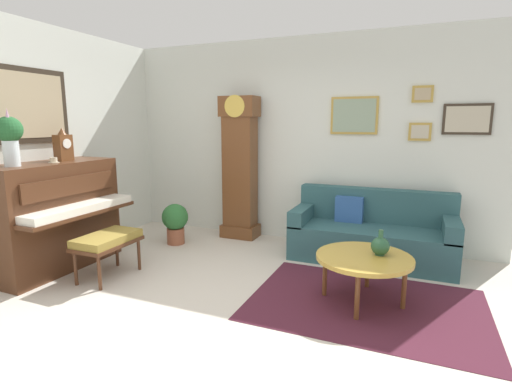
{
  "coord_description": "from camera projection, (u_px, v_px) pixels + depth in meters",
  "views": [
    {
      "loc": [
        1.55,
        -2.87,
        1.67
      ],
      "look_at": [
        -0.09,
        1.05,
        0.9
      ],
      "focal_mm": 27.23,
      "sensor_mm": 36.0,
      "label": 1
    }
  ],
  "objects": [
    {
      "name": "wall_left",
      "position": [
        8.0,
        146.0,
        4.23
      ],
      "size": [
        0.13,
        4.9,
        2.8
      ],
      "color": "silver",
      "rests_on": "ground_plane"
    },
    {
      "name": "grandfather_clock",
      "position": [
        240.0,
        172.0,
        5.57
      ],
      "size": [
        0.52,
        0.34,
        2.03
      ],
      "color": "brown",
      "rests_on": "ground_plane"
    },
    {
      "name": "piano_bench",
      "position": [
        107.0,
        241.0,
        4.17
      ],
      "size": [
        0.42,
        0.7,
        0.48
      ],
      "color": "#4C2B19",
      "rests_on": "ground_plane"
    },
    {
      "name": "teacup",
      "position": [
        54.0,
        161.0,
        4.27
      ],
      "size": [
        0.12,
        0.12,
        0.06
      ],
      "color": "beige",
      "rests_on": "piano"
    },
    {
      "name": "area_rug",
      "position": [
        366.0,
        304.0,
        3.6
      ],
      "size": [
        2.1,
        1.5,
        0.01
      ],
      "primitive_type": "cube",
      "color": "#4C1E2D",
      "rests_on": "ground_plane"
    },
    {
      "name": "piano",
      "position": [
        55.0,
        215.0,
        4.42
      ],
      "size": [
        0.87,
        1.44,
        1.22
      ],
      "color": "#4C2B19",
      "rests_on": "ground_plane"
    },
    {
      "name": "wall_back",
      "position": [
        300.0,
        141.0,
        5.42
      ],
      "size": [
        5.3,
        0.13,
        2.8
      ],
      "color": "silver",
      "rests_on": "ground_plane"
    },
    {
      "name": "flower_vase",
      "position": [
        9.0,
        135.0,
        3.87
      ],
      "size": [
        0.26,
        0.26,
        0.58
      ],
      "color": "silver",
      "rests_on": "piano"
    },
    {
      "name": "potted_plant",
      "position": [
        175.0,
        221.0,
        5.35
      ],
      "size": [
        0.36,
        0.36,
        0.56
      ],
      "color": "#935138",
      "rests_on": "ground_plane"
    },
    {
      "name": "ground_plane",
      "position": [
        220.0,
        315.0,
        3.5
      ],
      "size": [
        6.4,
        6.0,
        0.1
      ],
      "primitive_type": "cube",
      "color": "beige"
    },
    {
      "name": "couch",
      "position": [
        371.0,
        234.0,
        4.76
      ],
      "size": [
        1.9,
        0.8,
        0.84
      ],
      "color": "#2D565B",
      "rests_on": "ground_plane"
    },
    {
      "name": "green_jug",
      "position": [
        380.0,
        246.0,
        3.59
      ],
      "size": [
        0.17,
        0.17,
        0.24
      ],
      "color": "#234C33",
      "rests_on": "coffee_table"
    },
    {
      "name": "coffee_table",
      "position": [
        364.0,
        259.0,
        3.58
      ],
      "size": [
        0.88,
        0.88,
        0.45
      ],
      "color": "gold",
      "rests_on": "ground_plane"
    },
    {
      "name": "mantel_clock",
      "position": [
        63.0,
        146.0,
        4.46
      ],
      "size": [
        0.13,
        0.18,
        0.38
      ],
      "color": "brown",
      "rests_on": "piano"
    }
  ]
}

